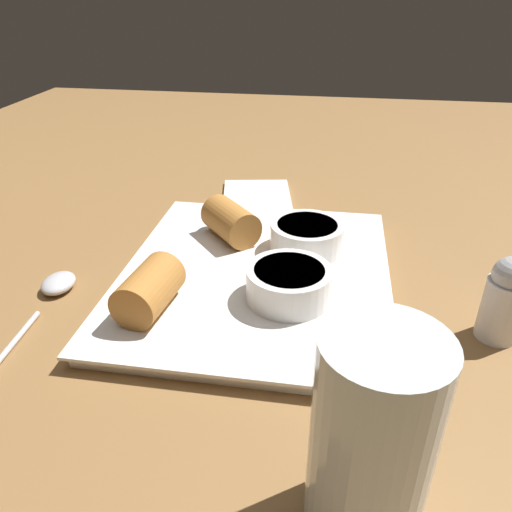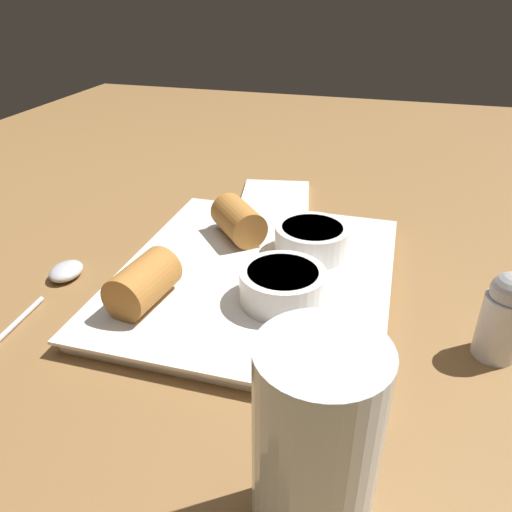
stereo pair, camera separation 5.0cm
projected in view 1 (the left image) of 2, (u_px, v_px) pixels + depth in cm
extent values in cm
cube|color=olive|center=(250.00, 290.00, 51.21)|extent=(180.00, 140.00, 2.00)
cube|color=white|center=(256.00, 278.00, 50.26)|extent=(29.59, 25.28, 1.20)
cube|color=white|center=(256.00, 271.00, 49.89)|extent=(30.77, 26.29, 0.30)
cylinder|color=#B77533|center=(231.00, 222.00, 54.91)|extent=(7.66, 7.41, 4.08)
sphere|color=beige|center=(219.00, 213.00, 56.89)|extent=(2.65, 2.65, 2.65)
cylinder|color=#B77533|center=(149.00, 290.00, 43.03)|extent=(7.07, 4.90, 4.08)
sphere|color=beige|center=(163.00, 274.00, 45.27)|extent=(2.65, 2.65, 2.65)
cylinder|color=white|center=(307.00, 237.00, 52.76)|extent=(7.73, 7.73, 3.06)
cylinder|color=beige|center=(307.00, 226.00, 52.15)|extent=(6.34, 6.34, 0.55)
cylinder|color=white|center=(289.00, 284.00, 44.79)|extent=(7.73, 7.73, 3.06)
cylinder|color=beige|center=(289.00, 272.00, 44.18)|extent=(6.34, 6.34, 0.55)
cylinder|color=silver|center=(9.00, 348.00, 41.34)|extent=(9.86, 1.04, 0.50)
ellipsoid|color=silver|center=(58.00, 283.00, 49.22)|extent=(4.21, 3.33, 1.40)
cube|color=silver|center=(257.00, 196.00, 69.65)|extent=(12.29, 10.99, 0.60)
cylinder|color=silver|center=(372.00, 439.00, 25.68)|extent=(6.47, 6.47, 12.79)
cylinder|color=silver|center=(502.00, 310.00, 41.80)|extent=(3.44, 3.44, 5.55)
sphere|color=#B7B7BC|center=(512.00, 275.00, 40.13)|extent=(3.10, 3.10, 3.10)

